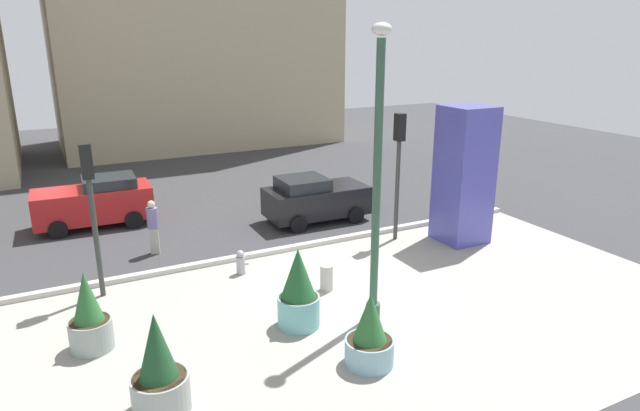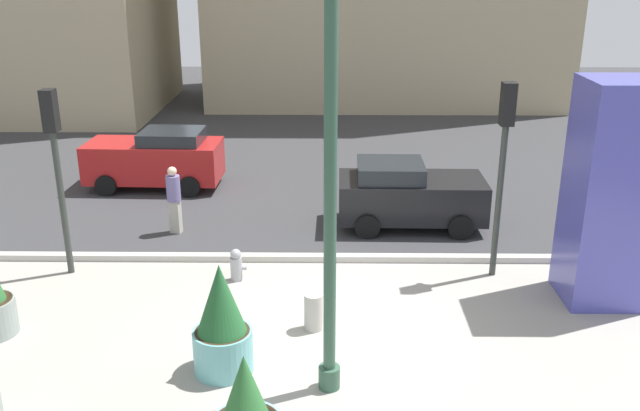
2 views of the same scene
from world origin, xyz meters
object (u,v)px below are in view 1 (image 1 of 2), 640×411
(art_pillar_blue, at_px, (464,175))
(traffic_light_far_side, at_px, (91,195))
(fire_hydrant, at_px, (241,262))
(concrete_bollard, at_px, (327,278))
(traffic_light_corner, at_px, (398,156))
(potted_plant_mid_plaza, at_px, (298,292))
(potted_plant_near_left, at_px, (89,318))
(potted_plant_by_pillar, at_px, (370,336))
(car_curb_east, at_px, (95,202))
(lamp_post, at_px, (377,185))
(potted_plant_near_right, at_px, (159,373))
(pedestrian_by_curb, at_px, (153,224))
(car_curb_west, at_px, (315,199))

(art_pillar_blue, height_order, traffic_light_far_side, art_pillar_blue)
(fire_hydrant, relative_size, concrete_bollard, 1.00)
(concrete_bollard, relative_size, traffic_light_corner, 0.17)
(potted_plant_mid_plaza, bearing_deg, fire_hydrant, 93.63)
(art_pillar_blue, bearing_deg, potted_plant_near_left, -172.23)
(potted_plant_by_pillar, bearing_deg, potted_plant_mid_plaza, 106.55)
(potted_plant_near_left, bearing_deg, car_curb_east, 83.19)
(lamp_post, height_order, potted_plant_near_right, lamp_post)
(art_pillar_blue, distance_m, pedestrian_by_curb, 10.33)
(car_curb_west, bearing_deg, potted_plant_near_right, -131.12)
(potted_plant_mid_plaza, relative_size, potted_plant_near_right, 0.99)
(traffic_light_corner, bearing_deg, concrete_bollard, -148.23)
(traffic_light_corner, xyz_separation_m, car_curb_west, (-1.60, 3.05, -2.07))
(lamp_post, distance_m, traffic_light_far_side, 7.37)
(potted_plant_near_right, relative_size, pedestrian_by_curb, 1.15)
(lamp_post, relative_size, fire_hydrant, 9.43)
(car_curb_east, xyz_separation_m, pedestrian_by_curb, (1.36, -3.78, 0.08))
(potted_plant_by_pillar, xyz_separation_m, concrete_bollard, (0.88, 3.62, -0.31))
(traffic_light_far_side, relative_size, traffic_light_corner, 0.96)
(potted_plant_near_right, height_order, traffic_light_corner, traffic_light_corner)
(art_pillar_blue, relative_size, fire_hydrant, 6.16)
(traffic_light_far_side, distance_m, car_curb_east, 6.56)
(lamp_post, relative_size, art_pillar_blue, 1.53)
(potted_plant_near_right, height_order, traffic_light_far_side, traffic_light_far_side)
(potted_plant_by_pillar, xyz_separation_m, potted_plant_near_left, (-5.24, 3.38, 0.08))
(car_curb_east, distance_m, car_curb_west, 8.11)
(potted_plant_near_right, xyz_separation_m, concrete_bollard, (5.18, 3.16, -0.44))
(lamp_post, bearing_deg, art_pillar_blue, 30.51)
(traffic_light_corner, bearing_deg, traffic_light_far_side, 179.95)
(concrete_bollard, bearing_deg, fire_hydrant, 129.56)
(art_pillar_blue, bearing_deg, car_curb_west, 130.50)
(potted_plant_near_left, distance_m, car_curb_west, 10.29)
(car_curb_east, bearing_deg, art_pillar_blue, -33.74)
(art_pillar_blue, xyz_separation_m, pedestrian_by_curb, (-9.62, 3.55, -1.31))
(art_pillar_blue, relative_size, car_curb_west, 1.20)
(car_curb_west, bearing_deg, fire_hydrant, -140.67)
(traffic_light_corner, distance_m, car_curb_east, 11.18)
(concrete_bollard, relative_size, car_curb_east, 0.18)
(concrete_bollard, distance_m, car_curb_east, 10.09)
(potted_plant_mid_plaza, bearing_deg, traffic_light_far_side, 135.95)
(car_curb_east, xyz_separation_m, car_curb_west, (7.45, -3.20, -0.05))
(pedestrian_by_curb, bearing_deg, potted_plant_near_left, -115.07)
(potted_plant_near_right, xyz_separation_m, car_curb_west, (7.58, 8.68, 0.05))
(lamp_post, distance_m, concrete_bollard, 3.64)
(car_curb_west, bearing_deg, art_pillar_blue, -49.50)
(potted_plant_near_left, xyz_separation_m, potted_plant_near_right, (0.94, -2.91, 0.05))
(lamp_post, distance_m, car_curb_east, 12.18)
(art_pillar_blue, xyz_separation_m, car_curb_west, (-3.53, 4.13, -1.43))
(traffic_light_far_side, bearing_deg, car_curb_west, 20.84)
(fire_hydrant, bearing_deg, pedestrian_by_curb, 124.50)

